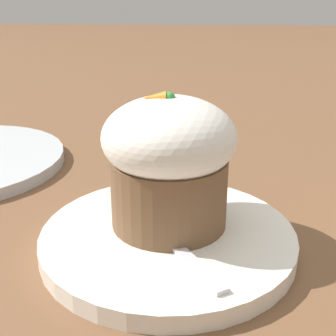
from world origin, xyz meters
TOP-DOWN VIEW (x-y plane):
  - ground_plane at (0.00, 0.00)m, footprint 4.00×4.00m
  - dessert_plate at (0.00, 0.00)m, footprint 0.22×0.22m
  - carrot_cake at (0.00, -0.01)m, footprint 0.11×0.11m
  - spoon at (0.00, 0.01)m, footprint 0.08×0.11m

SIDE VIEW (x-z plane):
  - ground_plane at x=0.00m, z-range 0.00..0.00m
  - dessert_plate at x=0.00m, z-range 0.00..0.02m
  - spoon at x=0.00m, z-range 0.02..0.02m
  - carrot_cake at x=0.00m, z-range 0.02..0.13m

